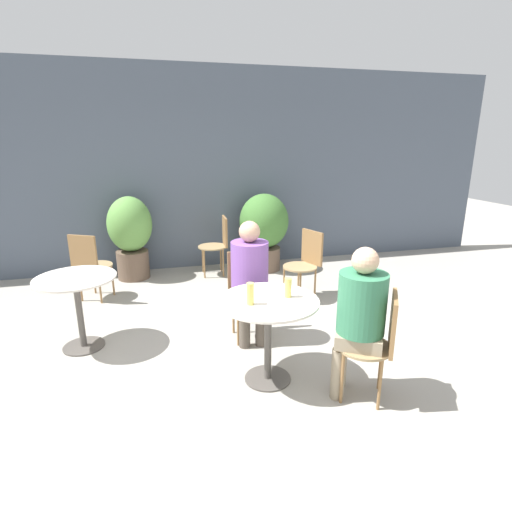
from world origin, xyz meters
TOP-DOWN VIEW (x-y plane):
  - ground_plane at (0.00, 0.00)m, footprint 20.00×20.00m
  - storefront_wall at (0.00, 3.41)m, footprint 10.00×0.06m
  - cafe_table_near at (0.24, 0.06)m, footprint 0.81×0.81m
  - cafe_table_far at (-1.35, 1.03)m, footprint 0.74×0.74m
  - bistro_chair_0 at (0.97, -0.38)m, footprint 0.48×0.47m
  - bistro_chair_1 at (0.26, 0.92)m, footprint 0.42×0.42m
  - bistro_chair_2 at (0.29, 2.89)m, footprint 0.42×0.42m
  - bistro_chair_3 at (1.20, 1.69)m, footprint 0.47×0.45m
  - bistro_chair_4 at (-1.41, 2.24)m, footprint 0.47×0.48m
  - seated_person_0 at (0.84, -0.31)m, footprint 0.45×0.44m
  - seated_person_1 at (0.26, 0.77)m, footprint 0.36×0.37m
  - beer_glass_0 at (0.41, 0.08)m, footprint 0.06×0.06m
  - beer_glass_1 at (0.08, 0.01)m, footprint 0.06×0.06m
  - potted_plant_0 at (-0.95, 3.03)m, footprint 0.62×0.62m
  - potted_plant_1 at (1.00, 2.95)m, footprint 0.74×0.74m

SIDE VIEW (x-z plane):
  - ground_plane at x=0.00m, z-range 0.00..0.00m
  - bistro_chair_0 at x=0.97m, z-range 0.09..0.95m
  - bistro_chair_1 at x=0.26m, z-range 0.09..0.95m
  - bistro_chair_2 at x=0.29m, z-range 0.09..0.95m
  - bistro_chair_3 at x=1.20m, z-range 0.09..0.95m
  - bistro_chair_4 at x=-1.41m, z-range 0.09..0.95m
  - cafe_table_far at x=-1.35m, z-range 0.19..0.91m
  - cafe_table_near at x=0.24m, z-range 0.21..0.93m
  - potted_plant_1 at x=1.00m, z-range 0.08..1.26m
  - potted_plant_0 at x=-0.95m, z-range 0.07..1.27m
  - seated_person_0 at x=0.84m, z-range 0.11..1.32m
  - seated_person_1 at x=0.26m, z-range 0.11..1.32m
  - beer_glass_0 at x=0.41m, z-range 0.72..0.88m
  - beer_glass_1 at x=0.08m, z-range 0.72..0.90m
  - storefront_wall at x=0.00m, z-range 0.00..3.00m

